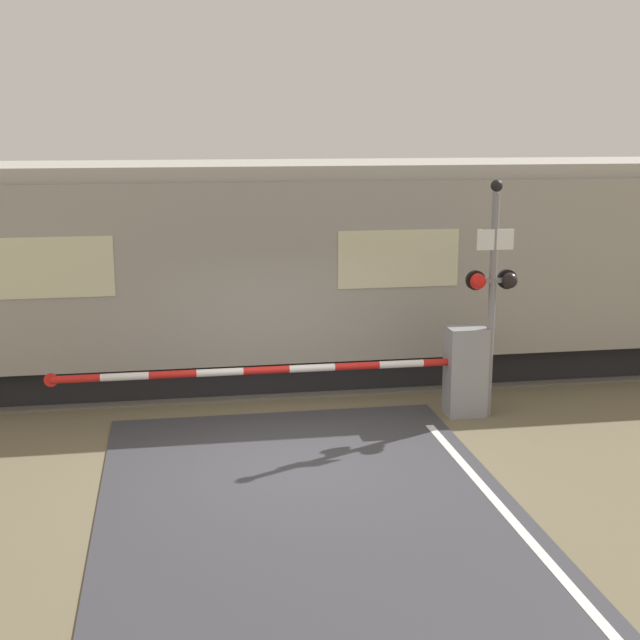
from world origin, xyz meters
TOP-DOWN VIEW (x-y plane):
  - ground_plane at (0.00, 0.00)m, footprint 80.00×80.00m
  - track_bed at (0.00, 4.30)m, footprint 36.00×3.20m
  - train at (2.16, 4.30)m, footprint 20.15×3.19m
  - crossing_barrier at (2.40, 1.46)m, footprint 6.60×0.44m
  - signal_post at (3.26, 1.32)m, footprint 0.80×0.26m

SIDE VIEW (x-z plane):
  - ground_plane at x=0.00m, z-range 0.00..0.00m
  - track_bed at x=0.00m, z-range -0.04..0.09m
  - crossing_barrier at x=2.40m, z-range 0.03..1.43m
  - train at x=2.16m, z-range 0.05..3.84m
  - signal_post at x=3.26m, z-range 0.25..3.90m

